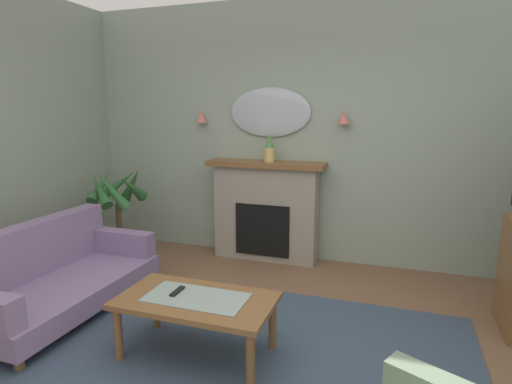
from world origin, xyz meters
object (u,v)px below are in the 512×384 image
object	(u,v)px
potted_plant_corner_palm	(118,212)
wall_sconce_left	(201,117)
wall_sconce_right	(344,117)
coffee_table	(196,305)
floral_couch	(53,275)
mantel_vase_left	(269,149)
fireplace	(266,212)
wall_mirror	(270,112)
tv_remote	(177,292)

from	to	relation	value
potted_plant_corner_palm	wall_sconce_left	bearing A→B (deg)	37.47
wall_sconce_right	coffee_table	bearing A→B (deg)	-108.13
wall_sconce_left	coffee_table	distance (m)	2.70
potted_plant_corner_palm	floral_couch	bearing A→B (deg)	-77.39
floral_couch	mantel_vase_left	bearing A→B (deg)	52.13
fireplace	wall_sconce_left	world-z (taller)	wall_sconce_left
potted_plant_corner_palm	coffee_table	bearing A→B (deg)	-40.54
wall_sconce_left	potted_plant_corner_palm	size ratio (longest dim) A/B	0.13
fireplace	wall_sconce_left	xyz separation A→B (m)	(-0.85, 0.09, 1.09)
wall_mirror	potted_plant_corner_palm	size ratio (longest dim) A/B	0.87
mantel_vase_left	wall_mirror	bearing A→B (deg)	106.39
wall_sconce_right	potted_plant_corner_palm	xyz separation A→B (m)	(-2.51, -0.62, -1.10)
fireplace	wall_mirror	distance (m)	1.15
mantel_vase_left	wall_mirror	size ratio (longest dim) A/B	0.33
wall_sconce_right	wall_mirror	bearing A→B (deg)	176.63
wall_sconce_right	potted_plant_corner_palm	bearing A→B (deg)	-166.10
coffee_table	potted_plant_corner_palm	distance (m)	2.38
wall_sconce_left	floral_couch	xyz separation A→B (m)	(-0.52, -1.94, -1.34)
tv_remote	potted_plant_corner_palm	size ratio (longest dim) A/B	0.15
wall_sconce_right	fireplace	bearing A→B (deg)	-173.84
mantel_vase_left	wall_sconce_left	world-z (taller)	wall_sconce_left
wall_mirror	fireplace	bearing A→B (deg)	-90.00
wall_mirror	floral_couch	size ratio (longest dim) A/B	0.56
coffee_table	potted_plant_corner_palm	bearing A→B (deg)	139.46
wall_sconce_left	floral_couch	world-z (taller)	wall_sconce_left
coffee_table	tv_remote	bearing A→B (deg)	171.22
tv_remote	fireplace	bearing A→B (deg)	89.38
wall_sconce_left	coffee_table	bearing A→B (deg)	-65.38
wall_sconce_left	wall_sconce_right	size ratio (longest dim) A/B	1.00
mantel_vase_left	floral_couch	bearing A→B (deg)	-127.87
fireplace	wall_mirror	world-z (taller)	wall_mirror
wall_mirror	coffee_table	size ratio (longest dim) A/B	0.87
mantel_vase_left	potted_plant_corner_palm	size ratio (longest dim) A/B	0.29
fireplace	tv_remote	xyz separation A→B (m)	(-0.02, -2.05, -0.12)
coffee_table	floral_couch	distance (m)	1.53
floral_couch	tv_remote	bearing A→B (deg)	-8.34
wall_mirror	wall_sconce_right	size ratio (longest dim) A/B	6.86
floral_couch	potted_plant_corner_palm	size ratio (longest dim) A/B	1.57
wall_sconce_left	mantel_vase_left	bearing A→B (deg)	-7.59
potted_plant_corner_palm	wall_mirror	bearing A→B (deg)	22.02
wall_mirror	floral_couch	xyz separation A→B (m)	(-1.37, -1.99, -1.39)
wall_mirror	coffee_table	bearing A→B (deg)	-86.34
fireplace	tv_remote	bearing A→B (deg)	-90.62
wall_sconce_right	tv_remote	xyz separation A→B (m)	(-0.87, -2.14, -1.21)
wall_sconce_right	floral_couch	bearing A→B (deg)	-138.78
wall_sconce_left	floral_couch	size ratio (longest dim) A/B	0.08
fireplace	floral_couch	distance (m)	2.31
floral_couch	wall_sconce_right	bearing A→B (deg)	41.22
wall_sconce_right	coffee_table	world-z (taller)	wall_sconce_right
wall_mirror	wall_sconce_right	xyz separation A→B (m)	(0.85, -0.05, -0.05)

